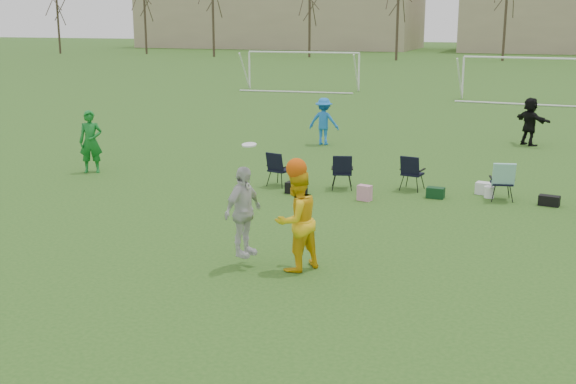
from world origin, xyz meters
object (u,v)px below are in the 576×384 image
at_px(fielder_blue, 324,121).
at_px(center_contest, 278,216).
at_px(goal_left, 303,60).
at_px(goal_mid, 530,67).
at_px(fielder_black, 530,121).
at_px(fielder_green_near, 91,142).

distance_m(fielder_blue, center_contest, 13.69).
height_order(goal_left, goal_mid, same).
xyz_separation_m(fielder_black, goal_left, (-14.58, 16.95, 1.04)).
relative_size(fielder_green_near, fielder_blue, 1.09).
bearing_deg(fielder_green_near, fielder_black, 12.58).
bearing_deg(goal_mid, fielder_blue, -106.74).
relative_size(fielder_green_near, goal_left, 0.26).
distance_m(fielder_blue, fielder_black, 7.56).
xyz_separation_m(fielder_black, goal_mid, (-0.58, 14.95, 1.04)).
relative_size(fielder_green_near, fielder_black, 1.07).
bearing_deg(goal_mid, fielder_black, -83.79).
xyz_separation_m(fielder_blue, goal_left, (-7.42, 19.38, 1.06)).
bearing_deg(goal_left, fielder_blue, -74.05).
relative_size(fielder_green_near, center_contest, 0.79).
distance_m(goal_left, goal_mid, 14.14).
xyz_separation_m(fielder_blue, goal_mid, (6.58, 17.38, 1.06)).
relative_size(center_contest, goal_mid, 0.32).
relative_size(fielder_blue, goal_mid, 0.23).
bearing_deg(fielder_black, fielder_green_near, 83.46).
bearing_deg(goal_left, fielder_black, -54.30).
xyz_separation_m(fielder_green_near, center_contest, (8.39, -6.17, 0.08)).
xyz_separation_m(fielder_green_near, goal_mid, (11.74, 24.51, 0.98)).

